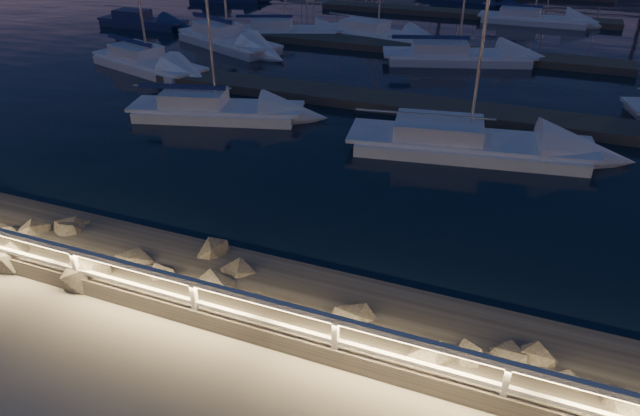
% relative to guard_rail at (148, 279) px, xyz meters
% --- Properties ---
extents(ground, '(400.00, 400.00, 0.00)m').
position_rel_guard_rail_xyz_m(ground, '(0.07, 0.00, -0.77)').
color(ground, gray).
rests_on(ground, ground).
extents(harbor_water, '(400.00, 440.00, 0.60)m').
position_rel_guard_rail_xyz_m(harbor_water, '(0.07, 31.22, -1.74)').
color(harbor_water, black).
rests_on(harbor_water, ground).
extents(guard_rail, '(44.11, 0.12, 1.06)m').
position_rel_guard_rail_xyz_m(guard_rail, '(0.00, 0.00, 0.00)').
color(guard_rail, white).
rests_on(guard_rail, ground).
extents(riprap, '(36.37, 2.54, 1.25)m').
position_rel_guard_rail_xyz_m(riprap, '(4.87, 1.34, -0.96)').
color(riprap, '#69635A').
rests_on(riprap, ground).
extents(floating_docks, '(22.00, 36.00, 0.40)m').
position_rel_guard_rail_xyz_m(floating_docks, '(0.07, 32.50, -1.17)').
color(floating_docks, '#59534A').
rests_on(floating_docks, ground).
extents(sailboat_a, '(6.48, 2.06, 11.02)m').
position_rel_guard_rail_xyz_m(sailboat_a, '(-20.11, 25.90, -0.96)').
color(sailboat_a, navy).
rests_on(sailboat_a, ground).
extents(sailboat_b, '(7.38, 3.92, 12.12)m').
position_rel_guard_rail_xyz_m(sailboat_b, '(-5.89, 11.95, -0.96)').
color(sailboat_b, white).
rests_on(sailboat_b, ground).
extents(sailboat_c, '(8.45, 4.75, 13.84)m').
position_rel_guard_rail_xyz_m(sailboat_c, '(1.84, 24.53, -0.94)').
color(sailboat_c, white).
rests_on(sailboat_c, ground).
extents(sailboat_d, '(8.87, 3.91, 14.52)m').
position_rel_guard_rail_xyz_m(sailboat_d, '(4.38, 12.19, -0.95)').
color(sailboat_d, white).
rests_on(sailboat_d, ground).
extents(sailboat_e, '(8.09, 5.30, 13.56)m').
position_rel_guard_rail_xyz_m(sailboat_e, '(-11.64, 23.01, -0.90)').
color(sailboat_e, white).
rests_on(sailboat_e, ground).
extents(sailboat_f, '(7.75, 4.31, 12.74)m').
position_rel_guard_rail_xyz_m(sailboat_f, '(-13.02, 17.02, -0.95)').
color(sailboat_f, white).
rests_on(sailboat_f, ground).
extents(sailboat_g, '(8.04, 4.00, 13.15)m').
position_rel_guard_rail_xyz_m(sailboat_g, '(-3.80, 28.20, -0.96)').
color(sailboat_g, white).
rests_on(sailboat_g, ground).
extents(sailboat_j, '(7.26, 4.39, 12.00)m').
position_rel_guard_rail_xyz_m(sailboat_j, '(-9.65, 26.87, -0.96)').
color(sailboat_j, white).
rests_on(sailboat_j, ground).
extents(sailboat_l, '(7.64, 2.40, 12.84)m').
position_rel_guard_rail_xyz_m(sailboat_l, '(5.00, 37.23, -0.98)').
color(sailboat_l, white).
rests_on(sailboat_l, ground).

